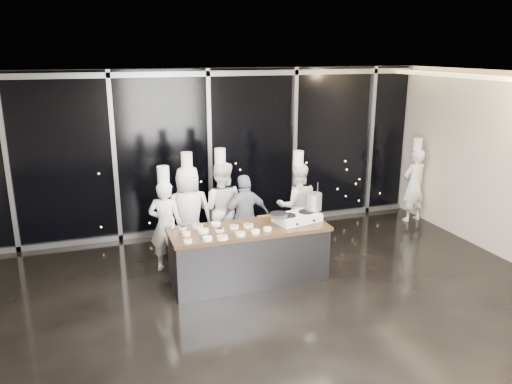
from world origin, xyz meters
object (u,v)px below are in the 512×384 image
Objects in this scene: stove at (297,218)px; chef_far_left at (166,225)px; stock_pot at (313,201)px; chef_side at (414,184)px; chef_left at (189,212)px; frying_pan at (278,215)px; demo_counter at (249,254)px; chef_right at (297,205)px; guest at (245,217)px; chef_center at (221,208)px.

stove is 0.44× the size of chef_far_left.
stock_pot is 0.15× the size of chef_side.
frying_pan is at bearing 135.32° from chef_left.
demo_counter is 4.53m from chef_side.
chef_right is at bearing 42.02° from frying_pan.
demo_counter is 1.38× the size of chef_side.
chef_left is (-0.70, 1.18, 0.39)m from demo_counter.
chef_right is (1.07, 0.23, 0.05)m from guest.
guest is at bearing 1.59° from chef_side.
chef_left is at bearing -3.93° from chef_side.
frying_pan is at bearing -5.56° from demo_counter.
demo_counter is 1.46m from chef_far_left.
demo_counter is at bearing -174.81° from stock_pot.
frying_pan is at bearing 135.75° from chef_center.
frying_pan is 0.27× the size of chef_center.
frying_pan is 1.01m from guest.
stock_pot is (1.13, 0.10, 0.72)m from demo_counter.
chef_left is 1.26× the size of guest.
chef_left is at bearing 129.83° from stove.
guest is (-0.59, 0.87, -0.21)m from stove.
stove is 3.77m from chef_side.
demo_counter is 1.34m from stock_pot.
stove is at bearing -2.74° from frying_pan.
stove is at bearing 116.09° from guest.
demo_counter is at bearing 168.53° from stove.
chef_center reaches higher than stove.
chef_right reaches higher than demo_counter.
chef_side is at bearing -146.50° from chef_far_left.
guest is 0.84× the size of chef_side.
stock_pot is at bearing 2.86° from stove.
guest is at bearing -152.97° from chef_far_left.
chef_far_left is (-1.96, 0.81, -0.17)m from stove.
chef_center is at bearing 101.59° from frying_pan.
stock_pot is at bearing -172.93° from chef_far_left.
guest is at bearing 139.38° from stock_pot.
chef_center is 1.06× the size of chef_right.
chef_left reaches higher than stove.
chef_center is 1.27× the size of guest.
chef_right is (0.48, 1.10, -0.17)m from stove.
chef_center reaches higher than chef_far_left.
chef_side is (3.39, 1.65, -0.16)m from stove.
demo_counter is at bearing 49.04° from chef_right.
stove is at bearing 74.69° from chef_right.
guest is at bearing 163.71° from chef_left.
frying_pan is at bearing 62.72° from chef_right.
chef_far_left is 1.17× the size of guest.
stove is at bearing -177.76° from chef_far_left.
chef_far_left is (-2.28, 0.72, -0.38)m from stock_pot.
demo_counter is 3.15× the size of stove.
chef_left is 1.05× the size of chef_right.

